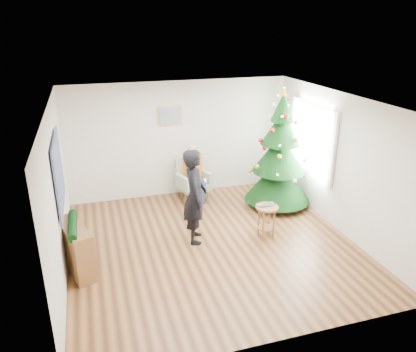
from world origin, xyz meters
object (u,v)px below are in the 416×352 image
object	(u,v)px
christmas_tree	(280,155)
stool	(266,221)
standing_man	(195,196)
console	(76,249)
armchair	(193,184)

from	to	relation	value
christmas_tree	stool	distance (m)	1.70
standing_man	stool	bearing A→B (deg)	-90.36
standing_man	console	bearing A→B (deg)	112.71
stool	console	bearing A→B (deg)	-177.99
armchair	console	distance (m)	3.33
christmas_tree	standing_man	world-z (taller)	christmas_tree
stool	standing_man	world-z (taller)	standing_man
stool	console	size ratio (longest dim) A/B	0.63
christmas_tree	standing_man	distance (m)	2.34
console	stool	bearing A→B (deg)	-16.84
stool	console	world-z (taller)	console
armchair	standing_man	xyz separation A→B (m)	(-0.43, -1.79, 0.53)
standing_man	console	distance (m)	2.17
christmas_tree	console	size ratio (longest dim) A/B	2.55
armchair	standing_man	size ratio (longest dim) A/B	0.55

